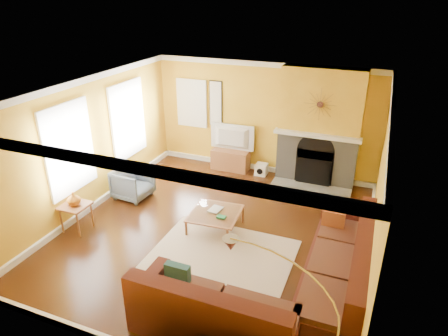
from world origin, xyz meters
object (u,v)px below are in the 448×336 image
at_px(side_table, 77,217).
at_px(arc_lamp, 285,329).
at_px(coffee_table, 215,221).
at_px(armchair, 133,183).
at_px(sectional_sofa, 268,256).
at_px(media_console, 231,160).

xyz_separation_m(side_table, arc_lamp, (4.44, -1.85, 0.70)).
distance_m(coffee_table, armchair, 2.23).
distance_m(armchair, side_table, 1.53).
xyz_separation_m(coffee_table, armchair, (-2.16, 0.51, 0.15)).
height_order(sectional_sofa, arc_lamp, arc_lamp).
xyz_separation_m(media_console, armchair, (-1.44, -2.19, 0.08)).
bearing_deg(media_console, sectional_sofa, -61.28).
relative_size(sectional_sofa, media_console, 3.64).
xyz_separation_m(sectional_sofa, arc_lamp, (0.68, -1.80, 0.52)).
bearing_deg(sectional_sofa, armchair, 156.02).
bearing_deg(arc_lamp, side_table, 157.33).
bearing_deg(armchair, sectional_sofa, -109.81).
distance_m(sectional_sofa, media_console, 4.27).
xyz_separation_m(sectional_sofa, media_console, (-2.05, 3.74, -0.19)).
height_order(armchair, arc_lamp, arc_lamp).
bearing_deg(sectional_sofa, coffee_table, 141.81).
height_order(media_console, armchair, armchair).
distance_m(coffee_table, side_table, 2.62).
bearing_deg(side_table, media_console, 65.20).
bearing_deg(armchair, arc_lamp, -124.61).
xyz_separation_m(media_console, side_table, (-1.71, -3.69, 0.01)).
bearing_deg(armchair, media_console, -29.27).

